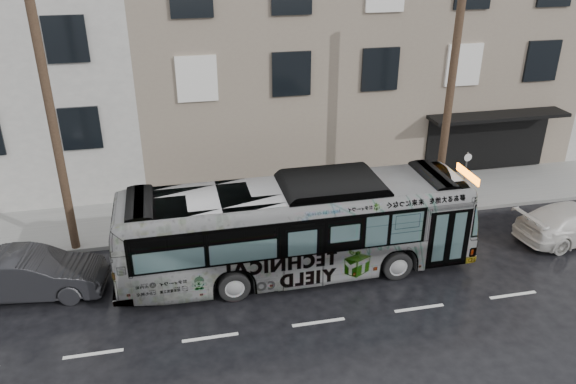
% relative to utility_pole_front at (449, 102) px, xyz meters
% --- Properties ---
extents(ground, '(120.00, 120.00, 0.00)m').
position_rel_utility_pole_front_xyz_m(ground, '(-6.50, -3.30, -4.65)').
color(ground, black).
rests_on(ground, ground).
extents(sidewalk, '(90.00, 3.60, 0.15)m').
position_rel_utility_pole_front_xyz_m(sidewalk, '(-6.50, 1.60, -4.58)').
color(sidewalk, gray).
rests_on(sidewalk, ground).
extents(building_taupe, '(20.00, 12.00, 11.00)m').
position_rel_utility_pole_front_xyz_m(building_taupe, '(-1.50, 9.40, 0.85)').
color(building_taupe, gray).
rests_on(building_taupe, ground).
extents(utility_pole_front, '(0.30, 0.30, 9.00)m').
position_rel_utility_pole_front_xyz_m(utility_pole_front, '(0.00, 0.00, 0.00)').
color(utility_pole_front, '#473423').
rests_on(utility_pole_front, sidewalk).
extents(utility_pole_rear, '(0.30, 0.30, 9.00)m').
position_rel_utility_pole_front_xyz_m(utility_pole_rear, '(-14.00, 0.00, 0.00)').
color(utility_pole_rear, '#473423').
rests_on(utility_pole_rear, sidewalk).
extents(sign_post, '(0.06, 0.06, 2.40)m').
position_rel_utility_pole_front_xyz_m(sign_post, '(1.10, 0.00, -3.30)').
color(sign_post, slate).
rests_on(sign_post, sidewalk).
extents(bus, '(11.84, 2.86, 3.29)m').
position_rel_utility_pole_front_xyz_m(bus, '(-6.51, -2.93, -3.00)').
color(bus, '#B2B2B2').
rests_on(bus, ground).
extents(white_sedan, '(4.85, 2.45, 1.35)m').
position_rel_utility_pole_front_xyz_m(white_sedan, '(4.10, -3.00, -3.97)').
color(white_sedan, beige).
rests_on(white_sedan, ground).
extents(dark_sedan, '(4.67, 2.09, 1.49)m').
position_rel_utility_pole_front_xyz_m(dark_sedan, '(-14.97, -2.49, -3.91)').
color(dark_sedan, black).
rests_on(dark_sedan, ground).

